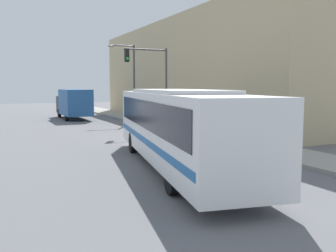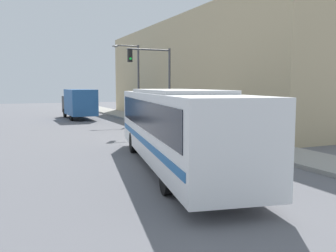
% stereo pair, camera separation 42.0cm
% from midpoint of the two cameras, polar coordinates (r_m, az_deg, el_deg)
% --- Properties ---
extents(ground_plane, '(120.00, 120.00, 0.00)m').
position_cam_midpoint_polar(ground_plane, '(15.29, -1.06, -5.93)').
color(ground_plane, slate).
extents(sidewalk, '(2.80, 70.00, 0.17)m').
position_cam_midpoint_polar(sidewalk, '(35.86, -5.52, 1.12)').
color(sidewalk, gray).
rests_on(sidewalk, ground_plane).
extents(building_facade, '(6.00, 31.73, 8.92)m').
position_cam_midpoint_polar(building_facade, '(34.67, 3.12, 8.20)').
color(building_facade, tan).
rests_on(building_facade, ground_plane).
extents(city_bus, '(4.82, 12.67, 3.05)m').
position_cam_midpoint_polar(city_bus, '(14.42, 0.64, 0.46)').
color(city_bus, white).
rests_on(city_bus, ground_plane).
extents(delivery_truck, '(2.33, 6.98, 2.86)m').
position_cam_midpoint_polar(delivery_truck, '(37.42, -14.49, 3.44)').
color(delivery_truck, '#265999').
rests_on(delivery_truck, ground_plane).
extents(fire_hydrant, '(0.23, 0.31, 0.72)m').
position_cam_midpoint_polar(fire_hydrant, '(21.22, 6.93, -1.13)').
color(fire_hydrant, '#999999').
rests_on(fire_hydrant, sidewalk).
extents(traffic_light_pole, '(3.28, 0.35, 5.72)m').
position_cam_midpoint_polar(traffic_light_pole, '(27.01, -2.81, 7.98)').
color(traffic_light_pole, '#47474C').
rests_on(traffic_light_pole, sidewalk).
extents(parking_meter, '(0.14, 0.14, 1.23)m').
position_cam_midpoint_polar(parking_meter, '(24.49, 2.16, 1.01)').
color(parking_meter, '#47474C').
rests_on(parking_meter, sidewalk).
extents(street_lamp, '(2.49, 0.28, 6.65)m').
position_cam_midpoint_polar(street_lamp, '(33.94, -6.10, 7.70)').
color(street_lamp, '#47474C').
rests_on(street_lamp, sidewalk).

